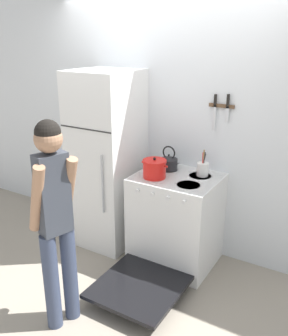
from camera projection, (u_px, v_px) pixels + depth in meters
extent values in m
plane|color=gray|center=(164.00, 237.00, 4.23)|extent=(14.00, 14.00, 0.00)
cube|color=silver|center=(168.00, 127.00, 3.82)|extent=(10.00, 0.06, 2.55)
cube|color=white|center=(107.00, 160.00, 3.91)|extent=(0.62, 0.65, 1.84)
cube|color=#2D2D2D|center=(85.00, 129.00, 3.50)|extent=(0.60, 0.01, 0.01)
cylinder|color=#B2B5BA|center=(102.00, 184.00, 3.58)|extent=(0.02, 0.02, 0.59)
cube|color=white|center=(176.00, 220.00, 3.66)|extent=(0.77, 0.66, 0.91)
cube|color=black|center=(177.00, 177.00, 3.51)|extent=(0.76, 0.64, 0.02)
cube|color=black|center=(161.00, 234.00, 3.43)|extent=(0.67, 0.05, 0.69)
cylinder|color=black|center=(154.00, 178.00, 3.49)|extent=(0.21, 0.21, 0.01)
cylinder|color=black|center=(188.00, 185.00, 3.32)|extent=(0.21, 0.21, 0.01)
cylinder|color=black|center=(167.00, 169.00, 3.70)|extent=(0.21, 0.21, 0.01)
cylinder|color=black|center=(200.00, 176.00, 3.53)|extent=(0.21, 0.21, 0.01)
cylinder|color=silver|center=(137.00, 191.00, 3.37)|extent=(0.04, 0.02, 0.04)
cylinder|color=silver|center=(152.00, 194.00, 3.30)|extent=(0.04, 0.02, 0.04)
cylinder|color=silver|center=(168.00, 198.00, 3.22)|extent=(0.04, 0.02, 0.04)
cylinder|color=silver|center=(184.00, 202.00, 3.15)|extent=(0.04, 0.02, 0.04)
cube|color=black|center=(139.00, 287.00, 3.22)|extent=(0.71, 0.73, 0.04)
cube|color=#99999E|center=(172.00, 227.00, 3.61)|extent=(0.63, 0.36, 0.01)
cylinder|color=red|center=(154.00, 170.00, 3.46)|extent=(0.21, 0.21, 0.15)
cylinder|color=red|center=(155.00, 161.00, 3.43)|extent=(0.22, 0.22, 0.02)
sphere|color=black|center=(155.00, 159.00, 3.43)|extent=(0.03, 0.03, 0.03)
cylinder|color=red|center=(144.00, 162.00, 3.50)|extent=(0.03, 0.02, 0.02)
cylinder|color=red|center=(166.00, 166.00, 3.39)|extent=(0.03, 0.02, 0.02)
cylinder|color=black|center=(169.00, 164.00, 3.68)|extent=(0.18, 0.18, 0.11)
cone|color=black|center=(169.00, 157.00, 3.65)|extent=(0.17, 0.17, 0.03)
sphere|color=black|center=(169.00, 155.00, 3.64)|extent=(0.02, 0.02, 0.02)
cone|color=black|center=(176.00, 164.00, 3.63)|extent=(0.10, 0.03, 0.08)
torus|color=black|center=(169.00, 153.00, 3.64)|extent=(0.14, 0.01, 0.14)
cylinder|color=silver|center=(203.00, 169.00, 3.51)|extent=(0.11, 0.11, 0.13)
cylinder|color=#9E7547|center=(203.00, 162.00, 3.48)|extent=(0.02, 0.02, 0.23)
cylinder|color=#232326|center=(203.00, 163.00, 3.49)|extent=(0.04, 0.01, 0.20)
cylinder|color=#B2B5BA|center=(204.00, 164.00, 3.48)|extent=(0.04, 0.03, 0.19)
cylinder|color=#4C4C51|center=(203.00, 163.00, 3.48)|extent=(0.04, 0.03, 0.21)
cylinder|color=#C63D33|center=(203.00, 163.00, 3.48)|extent=(0.02, 0.03, 0.21)
cylinder|color=#38425B|center=(51.00, 282.00, 2.83)|extent=(0.12, 0.12, 0.80)
cylinder|color=#38425B|center=(70.00, 274.00, 2.93)|extent=(0.12, 0.12, 0.80)
cube|color=#383D47|center=(53.00, 194.00, 2.64)|extent=(0.19, 0.25, 0.60)
cylinder|color=#A87A5B|center=(37.00, 199.00, 2.56)|extent=(0.26, 0.15, 0.53)
cylinder|color=#A87A5B|center=(69.00, 190.00, 2.72)|extent=(0.26, 0.15, 0.53)
sphere|color=#A87A5B|center=(48.00, 139.00, 2.50)|extent=(0.19, 0.19, 0.19)
sphere|color=black|center=(48.00, 133.00, 2.49)|extent=(0.18, 0.18, 0.18)
cube|color=brown|center=(222.00, 106.00, 3.42)|extent=(0.24, 0.02, 0.03)
cube|color=silver|center=(214.00, 118.00, 3.48)|extent=(0.03, 0.00, 0.24)
cube|color=black|center=(215.00, 100.00, 3.42)|extent=(0.02, 0.02, 0.10)
cube|color=silver|center=(227.00, 114.00, 3.40)|extent=(0.03, 0.00, 0.14)
cube|color=black|center=(228.00, 100.00, 3.36)|extent=(0.02, 0.02, 0.11)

